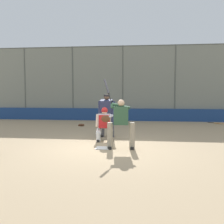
{
  "coord_description": "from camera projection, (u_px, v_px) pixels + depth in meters",
  "views": [
    {
      "loc": [
        -1.24,
        7.92,
        1.75
      ],
      "look_at": [
        -0.17,
        -1.0,
        1.05
      ],
      "focal_mm": 42.0,
      "sensor_mm": 36.0,
      "label": 1
    }
  ],
  "objects": [
    {
      "name": "ground_plane",
      "position": [
        103.0,
        148.0,
        8.13
      ],
      "size": [
        160.0,
        160.0,
        0.0
      ],
      "primitive_type": "plane",
      "color": "tan"
    },
    {
      "name": "home_plate_marker",
      "position": [
        103.0,
        148.0,
        8.13
      ],
      "size": [
        0.43,
        0.43,
        0.01
      ],
      "primitive_type": "cube",
      "color": "white",
      "rests_on": "ground_plane"
    },
    {
      "name": "backstop_fence",
      "position": [
        123.0,
        82.0,
        15.75
      ],
      "size": [
        18.62,
        0.08,
        4.5
      ],
      "color": "#515651",
      "rests_on": "ground_plane"
    },
    {
      "name": "padding_wall",
      "position": [
        122.0,
        115.0,
        15.81
      ],
      "size": [
        18.17,
        0.18,
        0.73
      ],
      "primitive_type": "cube",
      "color": "navy",
      "rests_on": "ground_plane"
    },
    {
      "name": "bleachers_beyond",
      "position": [
        147.0,
        108.0,
        18.53
      ],
      "size": [
        12.98,
        3.05,
        1.8
      ],
      "color": "slate",
      "rests_on": "ground_plane"
    },
    {
      "name": "batter_at_plate",
      "position": [
        121.0,
        122.0,
        7.96
      ],
      "size": [
        1.03,
        0.62,
        2.15
      ],
      "rotation": [
        0.0,
        0.0,
        0.05
      ],
      "color": "gray",
      "rests_on": "ground_plane"
    },
    {
      "name": "catcher_behind_plate",
      "position": [
        104.0,
        124.0,
        9.27
      ],
      "size": [
        0.64,
        0.75,
        1.2
      ],
      "rotation": [
        0.0,
        0.0,
        0.08
      ],
      "color": "silver",
      "rests_on": "ground_plane"
    },
    {
      "name": "umpire_home",
      "position": [
        107.0,
        114.0,
        10.01
      ],
      "size": [
        0.67,
        0.44,
        1.65
      ],
      "rotation": [
        0.0,
        0.0,
        -0.08
      ],
      "color": "#4C4C51",
      "rests_on": "ground_plane"
    },
    {
      "name": "spare_bat_near_backstop",
      "position": [
        218.0,
        123.0,
        14.26
      ],
      "size": [
        0.71,
        0.63,
        0.07
      ],
      "rotation": [
        0.0,
        0.0,
        2.42
      ],
      "color": "black",
      "rests_on": "ground_plane"
    },
    {
      "name": "fielding_glove_on_dirt",
      "position": [
        81.0,
        125.0,
        13.32
      ],
      "size": [
        0.32,
        0.24,
        0.11
      ],
      "color": "#56331E",
      "rests_on": "ground_plane"
    }
  ]
}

